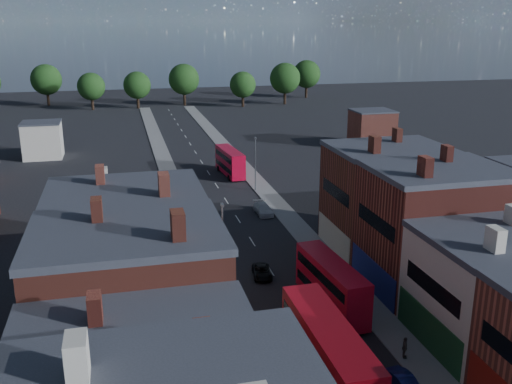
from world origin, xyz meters
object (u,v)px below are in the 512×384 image
bus_2 (230,161)px  car_3 (263,209)px  car_1 (405,384)px  bus_0 (328,358)px  ped_3 (405,348)px  car_2 (262,272)px  bus_1 (331,284)px

bus_2 → car_3: bus_2 is taller
bus_2 → car_1: bus_2 is taller
bus_0 → ped_3: 7.83m
ped_3 → car_3: bearing=25.9°
car_2 → ped_3: bearing=-60.2°
bus_1 → car_1: (0.75, -12.31, -1.81)m
bus_0 → bus_2: bearing=85.1°
ped_3 → car_2: bearing=45.2°
car_3 → bus_1: bearing=-92.6°
car_1 → ped_3: (1.85, 3.62, 0.37)m
car_3 → ped_3: size_ratio=2.73×
bus_0 → bus_1: size_ratio=1.17×
bus_0 → car_1: bus_0 is taller
car_2 → bus_1: bearing=-54.2°
bus_2 → car_1: bearing=-94.8°
bus_1 → ped_3: 9.18m
bus_1 → car_3: 26.55m
bus_1 → car_2: 9.11m
bus_2 → car_2: bus_2 is taller
bus_0 → car_1: size_ratio=3.33×
bus_0 → car_3: size_ratio=2.61×
bus_1 → car_3: bus_1 is taller
car_3 → bus_2: bearing=89.9°
bus_0 → car_3: bearing=82.0°
bus_2 → car_3: bearing=-94.2°
car_1 → car_2: 20.75m
bus_2 → ped_3: (2.40, -55.57, -1.34)m
car_1 → ped_3: 4.08m
car_3 → ped_3: bearing=-88.1°
car_2 → ped_3: 17.89m
bus_1 → car_3: size_ratio=2.24×
bus_0 → ped_3: (7.15, 2.60, -1.88)m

